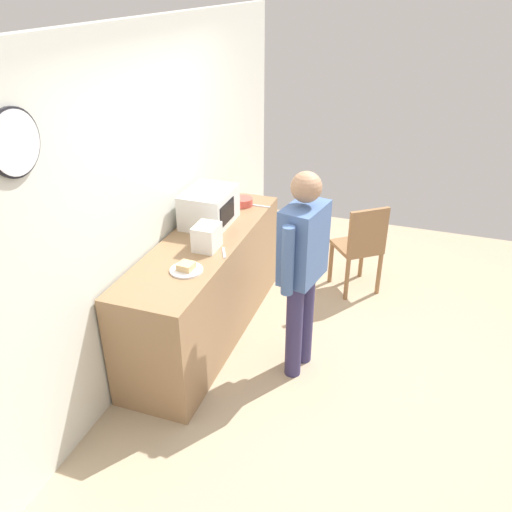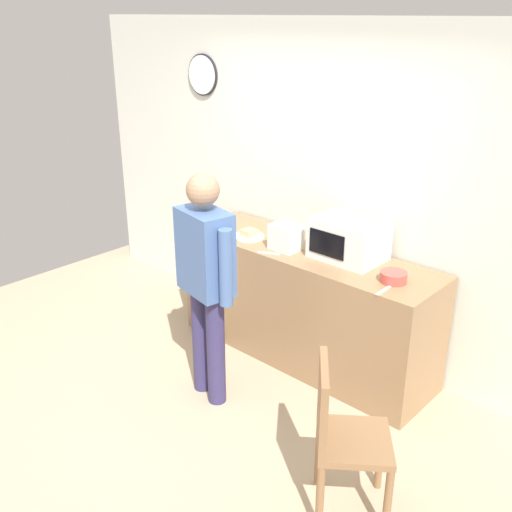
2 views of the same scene
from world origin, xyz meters
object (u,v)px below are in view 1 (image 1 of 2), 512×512
Objects in this scene: sandwich_plate at (186,268)px; person_standing at (303,262)px; toaster at (207,237)px; spoon_utensil at (224,253)px; wooden_chair at (361,245)px; fork_utensil at (261,206)px; salad_bowl at (243,202)px; microwave at (209,207)px.

person_standing is at bearing -67.03° from sandwich_plate.
spoon_utensil is (-0.03, -0.16, -0.10)m from toaster.
spoon_utensil is at bearing 145.61° from wooden_chair.
sandwich_plate is 1.33m from fork_utensil.
toaster is 0.23× the size of wooden_chair.
toaster is 0.79m from person_standing.
fork_utensil is (0.03, -0.17, -0.03)m from salad_bowl.
person_standing is (-0.99, -0.65, 0.04)m from fork_utensil.
person_standing reaches higher than fork_utensil.
sandwich_plate is 0.26× the size of wooden_chair.
person_standing is (0.33, -0.79, 0.02)m from sandwich_plate.
microwave is 1.09m from person_standing.
wooden_chair is (1.66, -1.05, -0.43)m from sandwich_plate.
spoon_utensil is (-0.49, -0.33, -0.15)m from microwave.
sandwich_plate is 1.43× the size of spoon_utensil.
spoon_utensil is 0.10× the size of person_standing.
sandwich_plate is 1.43× the size of fork_utensil.
spoon_utensil is at bearing 88.77° from person_standing.
microwave is at bearing 147.78° from fork_utensil.
fork_utensil is 1.06m from wooden_chair.
person_standing reaches higher than microwave.
person_standing is at bearing -93.44° from toaster.
sandwich_plate is at bearing -179.81° from toaster.
toaster is 0.96m from fork_utensil.
person_standing is at bearing -146.59° from fork_utensil.
spoon_utensil is 1.64m from wooden_chair.
sandwich_plate is 0.38m from spoon_utensil.
sandwich_plate reaches higher than spoon_utensil.
sandwich_plate is 1.34× the size of salad_bowl.
toaster is at bearing 140.47° from wooden_chair.
fork_utensil is at bearing 33.41° from person_standing.
person_standing reaches higher than salad_bowl.
microwave is 0.86m from sandwich_plate.
wooden_chair is at bearing -70.19° from fork_utensil.
sandwich_plate reaches higher than wooden_chair.
toaster reaches higher than spoon_utensil.
toaster is at bearing 171.81° from fork_utensil.
toaster reaches higher than sandwich_plate.
microwave is 0.60m from fork_utensil.
microwave reaches higher than fork_utensil.
salad_bowl reaches higher than fork_utensil.
salad_bowl is at bearing -16.68° from microwave.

